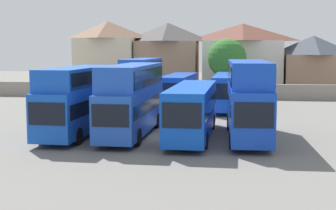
# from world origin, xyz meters

# --- Properties ---
(ground) EXTENTS (140.00, 140.00, 0.00)m
(ground) POSITION_xyz_m (0.00, 18.00, 0.00)
(ground) COLOR slate
(depot_boundary_wall) EXTENTS (56.00, 0.50, 1.80)m
(depot_boundary_wall) POSITION_xyz_m (0.00, 25.68, 0.90)
(depot_boundary_wall) COLOR gray
(depot_boundary_wall) RESTS_ON ground
(bus_1) EXTENTS (2.87, 10.27, 4.71)m
(bus_1) POSITION_xyz_m (-5.85, -0.15, 2.66)
(bus_1) COLOR blue
(bus_1) RESTS_ON ground
(bus_2) EXTENTS (2.67, 11.34, 4.88)m
(bus_2) POSITION_xyz_m (-2.13, 0.40, 2.75)
(bus_2) COLOR blue
(bus_2) RESTS_ON ground
(bus_3) EXTENTS (2.72, 11.81, 3.51)m
(bus_3) POSITION_xyz_m (2.06, 0.06, 2.00)
(bus_3) COLOR blue
(bus_3) RESTS_ON ground
(bus_4) EXTENTS (2.87, 10.72, 5.16)m
(bus_4) POSITION_xyz_m (5.73, 0.11, 2.90)
(bus_4) COLOR blue
(bus_4) RESTS_ON ground
(bus_5) EXTENTS (2.71, 10.73, 4.94)m
(bus_5) POSITION_xyz_m (-4.46, 16.06, 2.78)
(bus_5) COLOR blue
(bus_5) RESTS_ON ground
(bus_6) EXTENTS (2.96, 10.19, 3.35)m
(bus_6) POSITION_xyz_m (-0.68, 15.99, 1.92)
(bus_6) COLOR blue
(bus_6) RESTS_ON ground
(bus_7) EXTENTS (2.63, 11.11, 3.42)m
(bus_7) POSITION_xyz_m (4.09, 15.60, 1.96)
(bus_7) COLOR blue
(bus_7) RESTS_ON ground
(house_terrace_left) EXTENTS (8.38, 7.44, 9.65)m
(house_terrace_left) POSITION_xyz_m (-12.62, 33.86, 4.91)
(house_terrace_left) COLOR beige
(house_terrace_left) RESTS_ON ground
(house_terrace_centre) EXTENTS (8.51, 7.43, 9.43)m
(house_terrace_centre) POSITION_xyz_m (-4.38, 34.49, 4.81)
(house_terrace_centre) COLOR #9E7A60
(house_terrace_centre) RESTS_ON ground
(house_terrace_right) EXTENTS (10.94, 7.34, 9.27)m
(house_terrace_right) POSITION_xyz_m (5.76, 34.99, 4.72)
(house_terrace_right) COLOR silver
(house_terrace_right) RESTS_ON ground
(house_terrace_far_right) EXTENTS (7.94, 7.77, 7.62)m
(house_terrace_far_right) POSITION_xyz_m (15.01, 34.56, 3.89)
(house_terrace_far_right) COLOR #9E7A60
(house_terrace_far_right) RESTS_ON ground
(tree_left_of_lot) EXTENTS (4.76, 4.76, 7.13)m
(tree_left_of_lot) POSITION_xyz_m (3.82, 28.18, 4.73)
(tree_left_of_lot) COLOR brown
(tree_left_of_lot) RESTS_ON ground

